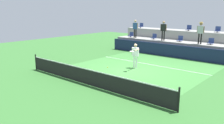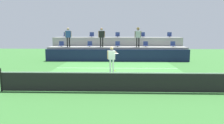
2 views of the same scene
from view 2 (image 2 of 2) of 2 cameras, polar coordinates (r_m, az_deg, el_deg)
ground_plane at (r=13.82m, az=1.06°, el=-3.33°), size 40.00×40.00×0.00m
court_inner_paint at (r=14.80m, az=1.11°, el=-2.55°), size 9.00×10.00×0.01m
court_service_line at (r=16.18m, az=1.18°, el=-1.62°), size 9.00×0.06×0.00m
tennis_net at (r=9.81m, az=0.75°, el=-5.10°), size 10.48×0.08×1.07m
sponsor_backboard at (r=19.67m, az=1.30°, el=1.72°), size 13.00×0.16×1.10m
seating_tier_lower at (r=20.95m, az=1.33°, el=2.32°), size 13.00×1.80×1.25m
seating_tier_upper at (r=22.71m, az=1.38°, el=3.84°), size 13.00×1.80×2.10m
stadium_chair_lower_far_left at (r=21.54m, az=-13.12°, el=4.51°), size 0.44×0.40×0.52m
stadium_chair_lower_left at (r=21.01m, az=-5.84°, el=4.59°), size 0.44×0.40×0.52m
stadium_chair_lower_center at (r=20.82m, az=1.47°, el=4.60°), size 0.44×0.40×0.52m
stadium_chair_lower_right at (r=20.97m, az=8.79°, el=4.53°), size 0.44×0.40×0.52m
stadium_chair_lower_far_right at (r=21.44m, az=15.66°, el=4.40°), size 0.44×0.40×0.52m
stadium_chair_upper_far_left at (r=23.25m, az=-12.01°, el=6.89°), size 0.44×0.40×0.52m
stadium_chair_upper_left at (r=22.76m, az=-5.32°, el=7.01°), size 0.44×0.40×0.52m
stadium_chair_upper_center at (r=22.58m, az=1.46°, el=7.03°), size 0.44×0.40×0.52m
stadium_chair_upper_right at (r=22.72m, az=8.06°, el=6.96°), size 0.44×0.40×0.52m
stadium_chair_upper_far_right at (r=23.17m, az=14.81°, el=6.79°), size 0.44×0.40×0.52m
tennis_player at (r=14.45m, az=-0.03°, el=1.46°), size 0.77×1.19×1.73m
spectator_in_grey at (r=20.95m, az=-11.38°, el=6.87°), size 0.62×0.24×1.79m
spectator_in_white at (r=20.46m, az=-2.73°, el=6.98°), size 0.62×0.25×1.78m
spectator_with_hat at (r=20.47m, az=6.80°, el=7.04°), size 0.61×0.43×1.82m
tennis_ball at (r=11.33m, az=0.77°, el=-2.30°), size 0.07×0.07×0.07m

